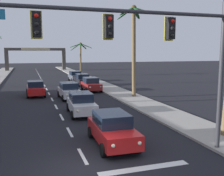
{
  "coord_description": "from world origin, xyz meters",
  "views": [
    {
      "loc": [
        -2.28,
        -10.1,
        4.81
      ],
      "look_at": [
        3.55,
        8.0,
        2.2
      ],
      "focal_mm": 42.23,
      "sensor_mm": 36.0,
      "label": 1
    }
  ],
  "objects_px": {
    "traffic_signal_mast": "(149,42)",
    "town_gateway_arch": "(36,56)",
    "palm_right_farthest": "(81,51)",
    "sedan_parked_mid_kerb": "(75,76)",
    "sedan_parked_nearest_kerb": "(83,80)",
    "sedan_parked_far_kerb": "(91,84)",
    "sedan_lead_at_stop_bar": "(112,129)",
    "palm_right_second": "(134,37)",
    "sedan_fifth_in_queue": "(69,90)",
    "sedan_third_in_queue": "(81,103)",
    "sedan_oncoming_far": "(35,88)"
  },
  "relations": [
    {
      "from": "sedan_parked_nearest_kerb",
      "to": "palm_right_farthest",
      "type": "xyz_separation_m",
      "value": [
        2.91,
        15.97,
        4.22
      ]
    },
    {
      "from": "traffic_signal_mast",
      "to": "sedan_parked_far_kerb",
      "type": "bearing_deg",
      "value": 83.35
    },
    {
      "from": "sedan_parked_far_kerb",
      "to": "palm_right_second",
      "type": "relative_size",
      "value": 0.47
    },
    {
      "from": "sedan_oncoming_far",
      "to": "sedan_parked_nearest_kerb",
      "type": "relative_size",
      "value": 1.0
    },
    {
      "from": "sedan_oncoming_far",
      "to": "palm_right_farthest",
      "type": "distance_m",
      "value": 25.59
    },
    {
      "from": "sedan_parked_far_kerb",
      "to": "palm_right_farthest",
      "type": "bearing_deg",
      "value": 82.12
    },
    {
      "from": "sedan_parked_mid_kerb",
      "to": "town_gateway_arch",
      "type": "relative_size",
      "value": 0.3
    },
    {
      "from": "sedan_third_in_queue",
      "to": "palm_right_second",
      "type": "xyz_separation_m",
      "value": [
        6.73,
        5.79,
        5.53
      ]
    },
    {
      "from": "sedan_oncoming_far",
      "to": "palm_right_second",
      "type": "xyz_separation_m",
      "value": [
        9.85,
        -4.23,
        5.53
      ]
    },
    {
      "from": "sedan_parked_mid_kerb",
      "to": "sedan_parked_far_kerb",
      "type": "height_order",
      "value": "same"
    },
    {
      "from": "sedan_lead_at_stop_bar",
      "to": "sedan_parked_far_kerb",
      "type": "xyz_separation_m",
      "value": [
        3.36,
        18.98,
        0.0
      ]
    },
    {
      "from": "palm_right_second",
      "to": "sedan_third_in_queue",
      "type": "bearing_deg",
      "value": -139.33
    },
    {
      "from": "sedan_third_in_queue",
      "to": "palm_right_farthest",
      "type": "height_order",
      "value": "palm_right_farthest"
    },
    {
      "from": "sedan_lead_at_stop_bar",
      "to": "sedan_parked_mid_kerb",
      "type": "xyz_separation_m",
      "value": [
        3.45,
        30.52,
        0.0
      ]
    },
    {
      "from": "traffic_signal_mast",
      "to": "sedan_third_in_queue",
      "type": "height_order",
      "value": "traffic_signal_mast"
    },
    {
      "from": "sedan_third_in_queue",
      "to": "town_gateway_arch",
      "type": "height_order",
      "value": "town_gateway_arch"
    },
    {
      "from": "sedan_third_in_queue",
      "to": "town_gateway_arch",
      "type": "relative_size",
      "value": 0.3
    },
    {
      "from": "sedan_lead_at_stop_bar",
      "to": "sedan_fifth_in_queue",
      "type": "relative_size",
      "value": 1.0
    },
    {
      "from": "sedan_parked_nearest_kerb",
      "to": "sedan_parked_far_kerb",
      "type": "distance_m",
      "value": 5.58
    },
    {
      "from": "traffic_signal_mast",
      "to": "sedan_fifth_in_queue",
      "type": "bearing_deg",
      "value": 93.24
    },
    {
      "from": "sedan_lead_at_stop_bar",
      "to": "palm_right_second",
      "type": "relative_size",
      "value": 0.47
    },
    {
      "from": "sedan_third_in_queue",
      "to": "palm_right_farthest",
      "type": "bearing_deg",
      "value": 78.9
    },
    {
      "from": "traffic_signal_mast",
      "to": "sedan_parked_mid_kerb",
      "type": "distance_m",
      "value": 33.22
    },
    {
      "from": "traffic_signal_mast",
      "to": "sedan_lead_at_stop_bar",
      "type": "height_order",
      "value": "traffic_signal_mast"
    },
    {
      "from": "sedan_parked_mid_kerb",
      "to": "sedan_parked_nearest_kerb",
      "type": "bearing_deg",
      "value": -90.12
    },
    {
      "from": "sedan_lead_at_stop_bar",
      "to": "palm_right_second",
      "type": "bearing_deg",
      "value": 63.27
    },
    {
      "from": "sedan_parked_mid_kerb",
      "to": "sedan_parked_far_kerb",
      "type": "xyz_separation_m",
      "value": [
        -0.09,
        -11.54,
        0.0
      ]
    },
    {
      "from": "traffic_signal_mast",
      "to": "palm_right_second",
      "type": "height_order",
      "value": "palm_right_second"
    },
    {
      "from": "sedan_third_in_queue",
      "to": "sedan_parked_mid_kerb",
      "type": "distance_m",
      "value": 23.62
    },
    {
      "from": "sedan_lead_at_stop_bar",
      "to": "palm_right_farthest",
      "type": "bearing_deg",
      "value": 81.11
    },
    {
      "from": "palm_right_farthest",
      "to": "sedan_third_in_queue",
      "type": "bearing_deg",
      "value": -101.1
    },
    {
      "from": "sedan_parked_mid_kerb",
      "to": "sedan_parked_far_kerb",
      "type": "distance_m",
      "value": 11.54
    },
    {
      "from": "sedan_lead_at_stop_bar",
      "to": "sedan_parked_far_kerb",
      "type": "bearing_deg",
      "value": 79.97
    },
    {
      "from": "sedan_lead_at_stop_bar",
      "to": "sedan_third_in_queue",
      "type": "relative_size",
      "value": 1.0
    },
    {
      "from": "sedan_parked_far_kerb",
      "to": "palm_right_second",
      "type": "height_order",
      "value": "palm_right_second"
    },
    {
      "from": "sedan_fifth_in_queue",
      "to": "sedan_parked_nearest_kerb",
      "type": "relative_size",
      "value": 1.01
    },
    {
      "from": "sedan_parked_nearest_kerb",
      "to": "town_gateway_arch",
      "type": "distance_m",
      "value": 34.83
    },
    {
      "from": "sedan_lead_at_stop_bar",
      "to": "sedan_oncoming_far",
      "type": "xyz_separation_m",
      "value": [
        -3.32,
        17.21,
        0.0
      ]
    },
    {
      "from": "palm_right_farthest",
      "to": "sedan_parked_mid_kerb",
      "type": "bearing_deg",
      "value": -106.15
    },
    {
      "from": "sedan_parked_mid_kerb",
      "to": "palm_right_farthest",
      "type": "relative_size",
      "value": 0.67
    },
    {
      "from": "sedan_oncoming_far",
      "to": "sedan_fifth_in_queue",
      "type": "bearing_deg",
      "value": -41.09
    },
    {
      "from": "sedan_lead_at_stop_bar",
      "to": "sedan_fifth_in_queue",
      "type": "height_order",
      "value": "same"
    },
    {
      "from": "sedan_parked_far_kerb",
      "to": "sedan_parked_nearest_kerb",
      "type": "bearing_deg",
      "value": 89.24
    },
    {
      "from": "traffic_signal_mast",
      "to": "town_gateway_arch",
      "type": "bearing_deg",
      "value": 92.51
    },
    {
      "from": "sedan_lead_at_stop_bar",
      "to": "sedan_oncoming_far",
      "type": "distance_m",
      "value": 17.52
    },
    {
      "from": "town_gateway_arch",
      "to": "sedan_parked_nearest_kerb",
      "type": "bearing_deg",
      "value": -81.33
    },
    {
      "from": "sedan_lead_at_stop_bar",
      "to": "town_gateway_arch",
      "type": "relative_size",
      "value": 0.29
    },
    {
      "from": "sedan_lead_at_stop_bar",
      "to": "sedan_parked_nearest_kerb",
      "type": "xyz_separation_m",
      "value": [
        3.43,
        24.56,
        0.0
      ]
    },
    {
      "from": "sedan_oncoming_far",
      "to": "town_gateway_arch",
      "type": "bearing_deg",
      "value": 87.92
    },
    {
      "from": "traffic_signal_mast",
      "to": "palm_right_second",
      "type": "relative_size",
      "value": 1.24
    }
  ]
}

